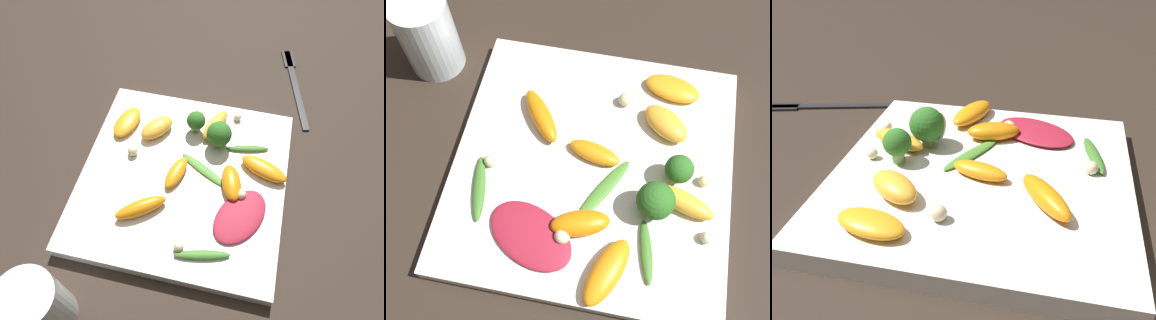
% 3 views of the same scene
% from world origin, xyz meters
% --- Properties ---
extents(ground_plane, '(2.40, 2.40, 0.00)m').
position_xyz_m(ground_plane, '(0.00, 0.00, 0.00)').
color(ground_plane, '#2D231C').
extents(plate, '(0.30, 0.30, 0.02)m').
position_xyz_m(plate, '(0.00, 0.00, 0.01)').
color(plate, white).
rests_on(plate, ground_plane).
extents(drinking_glass, '(0.07, 0.07, 0.10)m').
position_xyz_m(drinking_glass, '(0.22, -0.12, 0.05)').
color(drinking_glass, silver).
rests_on(drinking_glass, ground_plane).
extents(radicchio_leaf_0, '(0.11, 0.10, 0.01)m').
position_xyz_m(radicchio_leaf_0, '(0.05, 0.09, 0.03)').
color(radicchio_leaf_0, maroon).
rests_on(radicchio_leaf_0, plate).
extents(orange_segment_0, '(0.06, 0.07, 0.02)m').
position_xyz_m(orange_segment_0, '(0.07, -0.04, 0.03)').
color(orange_segment_0, orange).
rests_on(orange_segment_0, plate).
extents(orange_segment_1, '(0.07, 0.04, 0.02)m').
position_xyz_m(orange_segment_1, '(0.00, 0.07, 0.03)').
color(orange_segment_1, orange).
rests_on(orange_segment_1, plate).
extents(orange_segment_2, '(0.07, 0.04, 0.02)m').
position_xyz_m(orange_segment_2, '(-0.10, 0.03, 0.03)').
color(orange_segment_2, '#FCAD33').
rests_on(orange_segment_2, plate).
extents(orange_segment_3, '(0.06, 0.06, 0.02)m').
position_xyz_m(orange_segment_3, '(-0.07, -0.06, 0.03)').
color(orange_segment_3, '#FCAD33').
rests_on(orange_segment_3, plate).
extents(orange_segment_4, '(0.06, 0.04, 0.02)m').
position_xyz_m(orange_segment_4, '(0.00, -0.01, 0.03)').
color(orange_segment_4, orange).
rests_on(orange_segment_4, plate).
extents(orange_segment_5, '(0.07, 0.05, 0.02)m').
position_xyz_m(orange_segment_5, '(-0.07, -0.11, 0.03)').
color(orange_segment_5, orange).
rests_on(orange_segment_5, plate).
extents(orange_segment_6, '(0.05, 0.08, 0.02)m').
position_xyz_m(orange_segment_6, '(-0.03, 0.12, 0.03)').
color(orange_segment_6, orange).
rests_on(orange_segment_6, plate).
extents(broccoli_floret_0, '(0.03, 0.03, 0.04)m').
position_xyz_m(broccoli_floret_0, '(-0.09, 0.00, 0.04)').
color(broccoli_floret_0, '#84AD5B').
rests_on(broccoli_floret_0, plate).
extents(broccoli_floret_1, '(0.04, 0.04, 0.05)m').
position_xyz_m(broccoli_floret_1, '(-0.07, 0.04, 0.05)').
color(broccoli_floret_1, '#7A9E51').
rests_on(broccoli_floret_1, plate).
extents(arugula_sprig_0, '(0.02, 0.07, 0.01)m').
position_xyz_m(arugula_sprig_0, '(-0.07, 0.09, 0.02)').
color(arugula_sprig_0, '#3D7528').
rests_on(arugula_sprig_0, plate).
extents(arugula_sprig_1, '(0.03, 0.08, 0.01)m').
position_xyz_m(arugula_sprig_1, '(0.11, 0.05, 0.03)').
color(arugula_sprig_1, '#3D7528').
rests_on(arugula_sprig_1, plate).
extents(arugula_sprig_2, '(0.06, 0.08, 0.00)m').
position_xyz_m(arugula_sprig_2, '(-0.02, 0.03, 0.02)').
color(arugula_sprig_2, '#47842D').
rests_on(arugula_sprig_2, plate).
extents(macadamia_nut_0, '(0.01, 0.01, 0.01)m').
position_xyz_m(macadamia_nut_0, '(0.11, 0.02, 0.03)').
color(macadamia_nut_0, beige).
rests_on(macadamia_nut_0, plate).
extents(macadamia_nut_1, '(0.01, 0.01, 0.01)m').
position_xyz_m(macadamia_nut_1, '(-0.13, 0.06, 0.03)').
color(macadamia_nut_1, beige).
rests_on(macadamia_nut_1, plate).
extents(macadamia_nut_2, '(0.02, 0.02, 0.02)m').
position_xyz_m(macadamia_nut_2, '(0.02, 0.09, 0.03)').
color(macadamia_nut_2, beige).
rests_on(macadamia_nut_2, plate).
extents(macadamia_nut_3, '(0.01, 0.01, 0.01)m').
position_xyz_m(macadamia_nut_3, '(-0.12, 0.00, 0.03)').
color(macadamia_nut_3, beige).
rests_on(macadamia_nut_3, plate).
extents(macadamia_nut_4, '(0.02, 0.02, 0.02)m').
position_xyz_m(macadamia_nut_4, '(-0.02, -0.08, 0.03)').
color(macadamia_nut_4, beige).
rests_on(macadamia_nut_4, plate).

